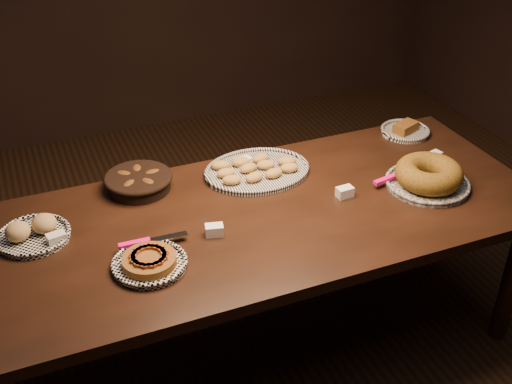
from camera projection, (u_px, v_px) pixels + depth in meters
name	position (u px, v px, depth m)	size (l,w,h in m)	color
ground	(260.00, 344.00, 3.04)	(5.00, 5.00, 0.00)	black
buffet_table	(260.00, 227.00, 2.68)	(2.40, 1.00, 0.75)	black
apple_tart_plate	(149.00, 262.00, 2.33)	(0.32, 0.28, 0.05)	white
madeleine_platter	(256.00, 170.00, 2.90)	(0.48, 0.39, 0.05)	black
bundt_cake_plate	(428.00, 176.00, 2.79)	(0.42, 0.37, 0.11)	black
croissant_basket	(138.00, 180.00, 2.78)	(0.31, 0.31, 0.07)	black
bread_roll_plate	(33.00, 232.00, 2.47)	(0.28, 0.28, 0.09)	white
loaf_plate	(405.00, 130.00, 3.24)	(0.25, 0.25, 0.06)	black
tent_cards	(267.00, 193.00, 2.72)	(1.80, 0.52, 0.04)	white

